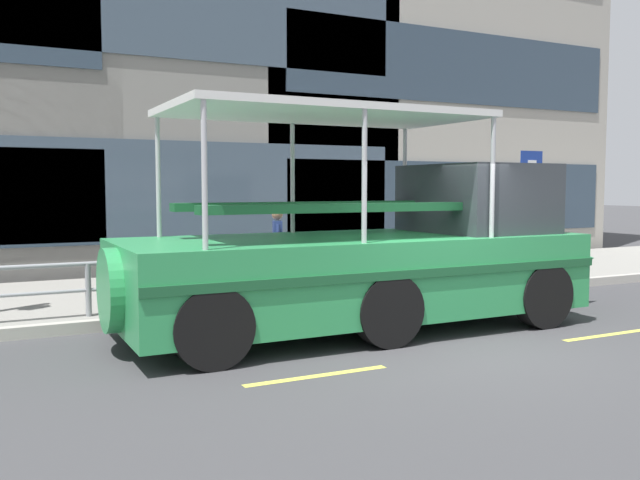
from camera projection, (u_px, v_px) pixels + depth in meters
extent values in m
plane|color=#3D3D3F|center=(457.00, 345.00, 9.27)|extent=(120.00, 120.00, 0.00)
cube|color=gray|center=(290.00, 285.00, 14.24)|extent=(32.00, 4.80, 0.18)
cube|color=#B2ADA3|center=(347.00, 303.00, 12.03)|extent=(32.00, 0.18, 0.18)
cube|color=#DBD64C|center=(317.00, 376.00, 7.74)|extent=(1.80, 0.12, 0.01)
cube|color=#DBD64C|center=(610.00, 335.00, 9.89)|extent=(1.80, 0.12, 0.01)
cube|color=#3D4C5B|center=(191.00, 190.00, 15.96)|extent=(10.78, 0.06, 2.30)
cube|color=#3D4C5B|center=(188.00, 9.00, 15.63)|extent=(10.78, 0.06, 2.30)
cube|color=#2D3D4C|center=(460.00, 197.00, 19.57)|extent=(11.02, 0.06, 2.04)
cube|color=#2D3D4C|center=(462.00, 67.00, 19.28)|extent=(11.02, 0.06, 2.04)
cylinder|color=gray|center=(295.00, 254.00, 11.87)|extent=(10.47, 0.07, 0.07)
cylinder|color=gray|center=(295.00, 276.00, 11.90)|extent=(10.47, 0.06, 0.06)
cylinder|color=gray|center=(88.00, 290.00, 10.33)|extent=(0.09, 0.09, 0.81)
cylinder|color=gray|center=(199.00, 283.00, 11.12)|extent=(0.09, 0.09, 0.81)
cylinder|color=gray|center=(295.00, 276.00, 11.90)|extent=(0.09, 0.09, 0.81)
cylinder|color=gray|center=(379.00, 271.00, 12.69)|extent=(0.09, 0.09, 0.81)
cylinder|color=gray|center=(454.00, 266.00, 13.47)|extent=(0.09, 0.09, 0.81)
cylinder|color=gray|center=(520.00, 262.00, 14.26)|extent=(0.09, 0.09, 0.81)
cylinder|color=#4C4F54|center=(528.00, 215.00, 14.77)|extent=(0.08, 0.08, 2.73)
cube|color=navy|center=(531.00, 168.00, 14.65)|extent=(0.60, 0.04, 0.76)
cube|color=white|center=(532.00, 168.00, 14.63)|extent=(0.24, 0.01, 0.36)
cube|color=#2D9351|center=(356.00, 274.00, 10.20)|extent=(7.02, 2.58, 1.15)
cone|color=#2D9351|center=(563.00, 260.00, 12.13)|extent=(1.58, 1.09, 1.09)
cylinder|color=#2D9351|center=(117.00, 290.00, 8.62)|extent=(0.35, 1.09, 1.09)
cube|color=#19512C|center=(404.00, 275.00, 9.02)|extent=(7.02, 0.04, 0.12)
sphere|color=white|center=(579.00, 256.00, 12.31)|extent=(0.22, 0.22, 0.22)
cube|color=#33383D|center=(476.00, 198.00, 11.14)|extent=(1.76, 2.17, 1.10)
cube|color=silver|center=(325.00, 114.00, 9.77)|extent=(4.57, 2.38, 0.10)
cylinder|color=#B2B2B7|center=(405.00, 179.00, 11.83)|extent=(0.07, 0.07, 1.75)
cylinder|color=#B2B2B7|center=(493.00, 178.00, 9.81)|extent=(0.07, 0.07, 1.75)
cylinder|color=#B2B2B7|center=(292.00, 178.00, 10.86)|extent=(0.07, 0.07, 1.75)
cylinder|color=#B2B2B7|center=(364.00, 177.00, 8.84)|extent=(0.07, 0.07, 1.75)
cylinder|color=#B2B2B7|center=(158.00, 178.00, 9.88)|extent=(0.07, 0.07, 1.75)
cylinder|color=#B2B2B7|center=(204.00, 175.00, 7.86)|extent=(0.07, 0.07, 1.75)
cube|color=#19512C|center=(306.00, 206.00, 10.43)|extent=(4.20, 0.28, 0.12)
cube|color=#19512C|center=(345.00, 208.00, 9.33)|extent=(4.20, 0.28, 0.12)
cylinder|color=black|center=(447.00, 277.00, 12.47)|extent=(1.00, 0.28, 1.00)
cylinder|color=black|center=(543.00, 296.00, 10.35)|extent=(1.00, 0.28, 1.00)
cylinder|color=black|center=(311.00, 287.00, 11.20)|extent=(1.00, 0.28, 1.00)
cylinder|color=black|center=(388.00, 311.00, 9.09)|extent=(1.00, 0.28, 1.00)
cylinder|color=black|center=(163.00, 298.00, 10.10)|extent=(1.00, 0.28, 1.00)
cylinder|color=black|center=(212.00, 328.00, 7.98)|extent=(1.00, 0.28, 1.00)
cylinder|color=black|center=(404.00, 261.00, 14.12)|extent=(0.11, 0.11, 0.89)
cylinder|color=black|center=(412.00, 261.00, 14.12)|extent=(0.11, 0.11, 0.89)
cube|color=#38383D|center=(408.00, 225.00, 14.06)|extent=(0.38, 0.32, 0.63)
cylinder|color=#38383D|center=(398.00, 226.00, 14.06)|extent=(0.08, 0.08, 0.56)
cylinder|color=#38383D|center=(419.00, 226.00, 14.06)|extent=(0.08, 0.08, 0.56)
sphere|color=tan|center=(409.00, 203.00, 14.02)|extent=(0.24, 0.24, 0.24)
cylinder|color=black|center=(277.00, 269.00, 13.09)|extent=(0.10, 0.10, 0.78)
cylinder|color=black|center=(278.00, 270.00, 12.94)|extent=(0.10, 0.10, 0.78)
cube|color=navy|center=(277.00, 235.00, 12.96)|extent=(0.25, 0.33, 0.55)
cylinder|color=navy|center=(277.00, 236.00, 13.15)|extent=(0.07, 0.07, 0.50)
cylinder|color=navy|center=(278.00, 237.00, 12.77)|extent=(0.07, 0.07, 0.50)
sphere|color=#936B4C|center=(277.00, 214.00, 12.93)|extent=(0.21, 0.21, 0.21)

